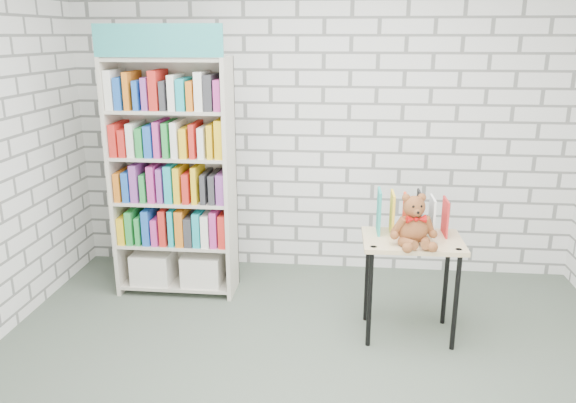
# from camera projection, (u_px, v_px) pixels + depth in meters

# --- Properties ---
(ground) EXTENTS (4.50, 4.50, 0.00)m
(ground) POSITION_uv_depth(u_px,v_px,m) (305.00, 391.00, 3.49)
(ground) COLOR #475245
(ground) RESTS_ON ground
(room_shell) EXTENTS (4.52, 4.02, 2.81)m
(room_shell) POSITION_uv_depth(u_px,v_px,m) (308.00, 102.00, 2.98)
(room_shell) COLOR silver
(room_shell) RESTS_ON ground
(bookshelf) EXTENTS (0.98, 0.38, 2.21)m
(bookshelf) POSITION_uv_depth(u_px,v_px,m) (173.00, 177.00, 4.61)
(bookshelf) COLOR beige
(bookshelf) RESTS_ON ground
(display_table) EXTENTS (0.70, 0.49, 0.75)m
(display_table) POSITION_uv_depth(u_px,v_px,m) (412.00, 253.00, 3.98)
(display_table) COLOR tan
(display_table) RESTS_ON ground
(table_books) EXTENTS (0.49, 0.22, 0.29)m
(table_books) POSITION_uv_depth(u_px,v_px,m) (412.00, 214.00, 4.01)
(table_books) COLOR teal
(table_books) RESTS_ON display_table
(teddy_bear) EXTENTS (0.32, 0.31, 0.35)m
(teddy_bear) POSITION_uv_depth(u_px,v_px,m) (414.00, 225.00, 3.81)
(teddy_bear) COLOR brown
(teddy_bear) RESTS_ON display_table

